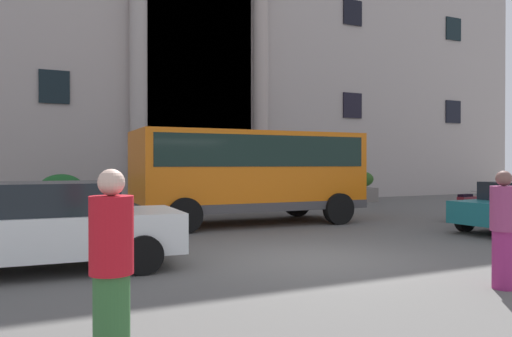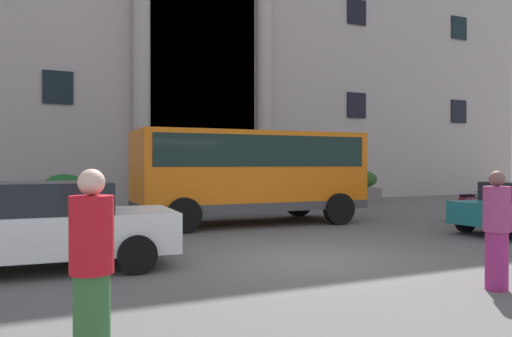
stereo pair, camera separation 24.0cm
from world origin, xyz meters
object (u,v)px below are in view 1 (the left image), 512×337
object	(u,v)px
bus_stop_sign	(330,165)
pedestrian_child_trailing	(111,271)
hedge_planter_west	(237,192)
pedestrian_man_red_shirt	(504,230)
white_taxi_kerbside	(37,226)
scooter_by_planter	(85,226)
hedge_planter_far_east	(61,195)
motorcycle_near_kerb	(468,206)
orange_minibus	(249,169)
hedge_planter_entrance_right	(358,187)

from	to	relation	value
bus_stop_sign	pedestrian_child_trailing	world-z (taller)	bus_stop_sign
bus_stop_sign	hedge_planter_west	xyz separation A→B (m)	(-2.40, 2.96, -1.10)
bus_stop_sign	pedestrian_man_red_shirt	size ratio (longest dim) A/B	1.69
white_taxi_kerbside	scooter_by_planter	world-z (taller)	white_taxi_kerbside
pedestrian_child_trailing	pedestrian_man_red_shirt	world-z (taller)	pedestrian_child_trailing
bus_stop_sign	pedestrian_man_red_shirt	world-z (taller)	bus_stop_sign
hedge_planter_far_east	motorcycle_near_kerb	bearing A→B (deg)	-34.24
orange_minibus	scooter_by_planter	distance (m)	5.53
hedge_planter_west	pedestrian_man_red_shirt	world-z (taller)	pedestrian_man_red_shirt
hedge_planter_far_east	white_taxi_kerbside	xyz separation A→B (m)	(-1.11, -9.63, 0.07)
bus_stop_sign	hedge_planter_west	bearing A→B (deg)	129.06
white_taxi_kerbside	motorcycle_near_kerb	size ratio (longest dim) A/B	2.33
white_taxi_kerbside	orange_minibus	bearing A→B (deg)	40.16
orange_minibus	motorcycle_near_kerb	distance (m)	6.84
bus_stop_sign	scooter_by_planter	xyz separation A→B (m)	(-9.06, -4.43, -1.25)
pedestrian_child_trailing	scooter_by_planter	bearing A→B (deg)	-166.84
hedge_planter_entrance_right	pedestrian_child_trailing	world-z (taller)	pedestrian_child_trailing
hedge_planter_west	motorcycle_near_kerb	xyz separation A→B (m)	(4.55, -7.25, -0.15)
motorcycle_near_kerb	pedestrian_man_red_shirt	size ratio (longest dim) A/B	1.21
pedestrian_child_trailing	white_taxi_kerbside	bearing A→B (deg)	-156.95
orange_minibus	pedestrian_child_trailing	distance (m)	10.49
hedge_planter_entrance_right	scooter_by_planter	world-z (taller)	hedge_planter_entrance_right
hedge_planter_west	pedestrian_child_trailing	world-z (taller)	pedestrian_child_trailing
hedge_planter_far_east	hedge_planter_west	bearing A→B (deg)	-2.47
hedge_planter_far_east	motorcycle_near_kerb	xyz separation A→B (m)	(11.07, -7.53, -0.21)
hedge_planter_west	white_taxi_kerbside	xyz separation A→B (m)	(-7.63, -9.35, 0.13)
orange_minibus	hedge_planter_far_east	size ratio (longest dim) A/B	4.45
hedge_planter_west	pedestrian_child_trailing	bearing A→B (deg)	-117.40
hedge_planter_far_east	pedestrian_child_trailing	xyz separation A→B (m)	(-0.71, -14.22, 0.19)
bus_stop_sign	motorcycle_near_kerb	world-z (taller)	bus_stop_sign
white_taxi_kerbside	scooter_by_planter	distance (m)	2.19
white_taxi_kerbside	pedestrian_man_red_shirt	size ratio (longest dim) A/B	2.82
orange_minibus	hedge_planter_far_east	xyz separation A→B (m)	(-4.71, 5.28, -0.92)
pedestrian_man_red_shirt	scooter_by_planter	bearing A→B (deg)	136.38
orange_minibus	pedestrian_man_red_shirt	distance (m)	8.46
hedge_planter_west	white_taxi_kerbside	bearing A→B (deg)	-129.21
hedge_planter_entrance_right	scooter_by_planter	size ratio (longest dim) A/B	0.84
orange_minibus	bus_stop_sign	xyz separation A→B (m)	(4.21, 2.03, 0.12)
orange_minibus	motorcycle_near_kerb	size ratio (longest dim) A/B	3.30
hedge_planter_entrance_right	hedge_planter_west	bearing A→B (deg)	-178.38
hedge_planter_entrance_right	motorcycle_near_kerb	bearing A→B (deg)	-101.79
hedge_planter_entrance_right	white_taxi_kerbside	size ratio (longest dim) A/B	0.37
pedestrian_child_trailing	pedestrian_man_red_shirt	distance (m)	5.43
orange_minibus	scooter_by_planter	world-z (taller)	orange_minibus
hedge_planter_entrance_right	motorcycle_near_kerb	xyz separation A→B (m)	(-1.55, -7.42, -0.24)
orange_minibus	hedge_planter_west	world-z (taller)	orange_minibus
bus_stop_sign	hedge_planter_entrance_right	size ratio (longest dim) A/B	1.62
pedestrian_man_red_shirt	white_taxi_kerbside	bearing A→B (deg)	152.54
orange_minibus	hedge_planter_west	size ratio (longest dim) A/B	4.47
scooter_by_planter	pedestrian_child_trailing	xyz separation A→B (m)	(-0.57, -6.55, 0.40)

